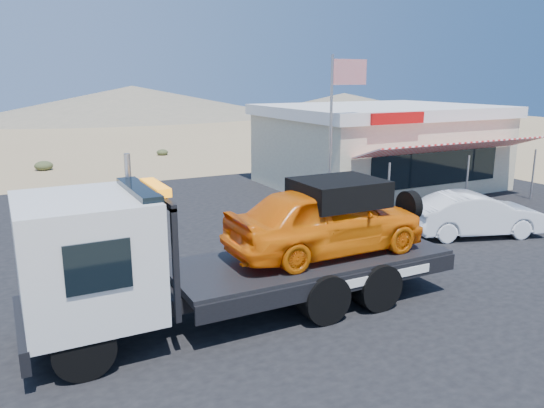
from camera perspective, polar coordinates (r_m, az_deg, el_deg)
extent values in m
plane|color=#987B56|center=(14.10, 0.14, -8.31)|extent=(120.00, 120.00, 0.00)
cube|color=black|center=(17.49, 1.39, -3.92)|extent=(32.00, 24.00, 0.02)
cylinder|color=black|center=(10.21, -19.61, -14.53)|extent=(1.11, 0.33, 1.11)
cylinder|color=black|center=(12.21, -21.14, -9.92)|extent=(1.11, 0.33, 1.11)
cylinder|color=black|center=(11.77, 5.45, -9.91)|extent=(1.11, 0.61, 1.11)
cylinder|color=black|center=(13.55, 0.34, -6.65)|extent=(1.11, 0.61, 1.11)
cylinder|color=black|center=(12.56, 11.04, -8.57)|extent=(1.11, 0.61, 1.11)
cylinder|color=black|center=(14.24, 5.50, -5.70)|extent=(1.11, 0.61, 1.11)
cube|color=black|center=(12.19, -0.92, -8.16)|extent=(9.08, 1.11, 0.33)
cube|color=silver|center=(10.75, -19.27, -5.36)|extent=(2.43, 2.60, 2.32)
cube|color=black|center=(10.72, -14.04, -0.74)|extent=(0.39, 2.21, 1.00)
cube|color=black|center=(11.02, -12.12, -4.74)|extent=(0.11, 2.43, 2.21)
cube|color=orange|center=(10.70, -12.45, 1.75)|extent=(0.28, 1.33, 0.17)
cube|color=black|center=(12.64, 4.04, -5.92)|extent=(6.64, 2.55, 0.17)
imported|color=orange|center=(12.60, 5.83, -1.68)|extent=(4.87, 1.96, 1.66)
cube|color=black|center=(12.63, 7.16, 1.27)|extent=(1.99, 1.66, 0.61)
imported|color=white|center=(19.07, 21.04, -1.05)|extent=(4.69, 2.86, 1.46)
cube|color=#C6B695|center=(26.68, 11.29, 5.64)|extent=(10.00, 8.00, 3.40)
cube|color=white|center=(26.49, 11.48, 9.82)|extent=(10.40, 8.40, 0.50)
cube|color=red|center=(21.63, 13.38, 8.96)|extent=(2.60, 0.12, 0.45)
cube|color=black|center=(23.74, 17.32, 3.86)|extent=(7.00, 0.06, 1.60)
cube|color=red|center=(23.00, 19.02, 5.84)|extent=(9.00, 1.73, 0.61)
cylinder|color=#99999E|center=(19.93, 12.40, 1.24)|extent=(0.08, 0.08, 2.20)
cylinder|color=#99999E|center=(22.67, 20.22, 2.18)|extent=(0.08, 0.08, 2.20)
cylinder|color=#99999E|center=(25.74, 26.27, 2.87)|extent=(0.08, 0.08, 2.20)
cylinder|color=#99999E|center=(19.50, 6.31, 6.87)|extent=(0.10, 0.10, 6.00)
cube|color=#B20C14|center=(19.80, 8.35, 13.87)|extent=(1.50, 0.02, 0.90)
ellipsoid|color=#363F22|center=(33.49, -23.36, 3.86)|extent=(1.04, 1.04, 0.56)
ellipsoid|color=#363F22|center=(37.53, -11.71, 5.50)|extent=(0.79, 0.79, 0.43)
cone|color=#726B59|center=(71.51, -14.71, 10.52)|extent=(44.00, 44.00, 4.20)
cone|color=#726B59|center=(80.25, 7.73, 10.68)|extent=(32.00, 32.00, 3.00)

